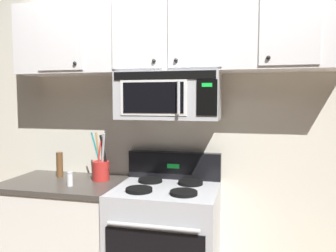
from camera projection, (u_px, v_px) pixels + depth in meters
name	position (u px, v px, depth m)	size (l,w,h in m)	color
back_wall	(176.00, 123.00, 2.73)	(5.20, 0.10, 2.70)	silver
stove_range	(166.00, 244.00, 2.44)	(0.76, 0.69, 1.12)	#B7BABF
over_range_microwave	(170.00, 96.00, 2.47)	(0.76, 0.43, 0.35)	#B7BABF
upper_cabinets	(171.00, 36.00, 2.46)	(2.50, 0.36, 0.55)	silver
counter_segment	(65.00, 235.00, 2.65)	(0.93, 0.65, 0.90)	white
utensil_crock_red	(101.00, 168.00, 2.62)	(0.15, 0.13, 0.39)	red
salt_shaker	(70.00, 179.00, 2.45)	(0.05, 0.05, 0.11)	white
pepper_mill	(60.00, 165.00, 2.74)	(0.05, 0.05, 0.21)	brown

